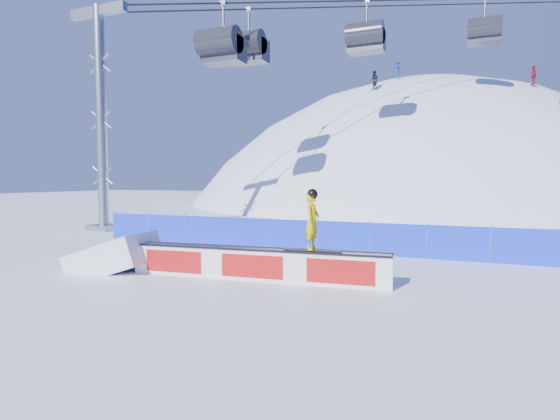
% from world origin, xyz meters
% --- Properties ---
extents(ground, '(160.00, 160.00, 0.00)m').
position_xyz_m(ground, '(0.00, 0.00, 0.00)').
color(ground, white).
rests_on(ground, ground).
extents(snow_hill, '(64.00, 64.00, 64.00)m').
position_xyz_m(snow_hill, '(0.00, 42.00, -18.00)').
color(snow_hill, white).
rests_on(snow_hill, ground).
extents(safety_fence, '(22.05, 0.05, 1.30)m').
position_xyz_m(safety_fence, '(0.00, 4.50, 0.60)').
color(safety_fence, '#1330EE').
rests_on(safety_fence, ground).
extents(chairlift, '(40.80, 41.70, 22.00)m').
position_xyz_m(chairlift, '(4.74, 27.49, 16.89)').
color(chairlift, gray).
rests_on(chairlift, ground).
extents(rail_box, '(7.44, 1.17, 0.89)m').
position_xyz_m(rail_box, '(-1.21, -0.63, 0.44)').
color(rail_box, white).
rests_on(rail_box, ground).
extents(snow_ramp, '(2.75, 1.86, 1.63)m').
position_xyz_m(snow_ramp, '(-5.83, -1.04, 0.00)').
color(snow_ramp, white).
rests_on(snow_ramp, ground).
extents(snowboarder, '(1.59, 0.57, 1.64)m').
position_xyz_m(snowboarder, '(0.41, -0.49, 1.70)').
color(snowboarder, black).
rests_on(snowboarder, rail_box).
extents(distant_skiers, '(15.28, 7.53, 6.57)m').
position_xyz_m(distant_skiers, '(2.87, 30.43, 11.65)').
color(distant_skiers, black).
rests_on(distant_skiers, ground).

